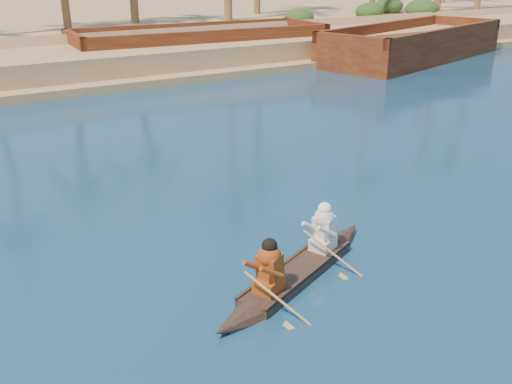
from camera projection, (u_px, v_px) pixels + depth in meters
shrub_cluster at (26, 41)px, 29.67m from camera, size 100.00×6.00×2.40m
canoe at (298, 264)px, 9.61m from camera, size 4.35×2.25×1.23m
barge_mid at (201, 48)px, 30.18m from camera, size 13.64×5.40×2.23m
barge_right at (414, 45)px, 31.47m from camera, size 13.63×7.62×2.16m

